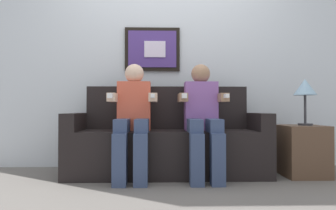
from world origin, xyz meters
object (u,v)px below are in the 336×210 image
(side_table_right, at_px, (303,151))
(table_lamp, at_px, (305,89))
(person_on_right, at_px, (202,115))
(person_on_left, at_px, (133,115))
(couch, at_px, (168,144))

(side_table_right, height_order, table_lamp, table_lamp)
(person_on_right, xyz_separation_m, table_lamp, (1.03, 0.06, 0.25))
(person_on_left, distance_m, table_lamp, 1.71)
(table_lamp, bearing_deg, couch, 175.40)
(person_on_right, height_order, side_table_right, person_on_right)
(couch, relative_size, side_table_right, 3.94)
(table_lamp, bearing_deg, person_on_left, -178.03)
(couch, xyz_separation_m, person_on_right, (0.33, -0.17, 0.29))
(person_on_left, relative_size, table_lamp, 2.41)
(couch, height_order, person_on_left, person_on_left)
(table_lamp, bearing_deg, person_on_right, -176.77)
(person_on_right, relative_size, table_lamp, 2.41)
(couch, xyz_separation_m, table_lamp, (1.36, -0.11, 0.55))
(person_on_left, bearing_deg, side_table_right, 2.11)
(person_on_right, height_order, table_lamp, person_on_right)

